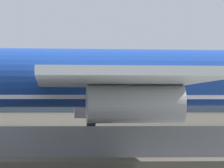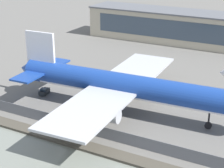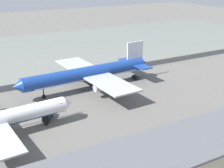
# 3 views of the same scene
# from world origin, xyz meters

# --- Properties ---
(ground_plane) EXTENTS (500.00, 500.00, 0.00)m
(ground_plane) POSITION_xyz_m (0.00, 0.00, 0.00)
(ground_plane) COLOR #66635E
(waterfront_lagoon) EXTENTS (320.00, 98.00, 0.01)m
(waterfront_lagoon) POSITION_xyz_m (0.00, -71.00, 0.00)
(waterfront_lagoon) COLOR gray
(waterfront_lagoon) RESTS_ON ground
(shoreline_seawall) EXTENTS (320.00, 3.00, 0.50)m
(shoreline_seawall) POSITION_xyz_m (0.00, -20.50, 0.25)
(shoreline_seawall) COLOR #474238
(shoreline_seawall) RESTS_ON ground
(perimeter_fence) EXTENTS (280.00, 0.10, 2.45)m
(perimeter_fence) POSITION_xyz_m (0.00, -16.00, 1.23)
(perimeter_fence) COLOR slate
(perimeter_fence) RESTS_ON ground
(cargo_jet_blue) EXTENTS (57.13, 49.23, 16.04)m
(cargo_jet_blue) POSITION_xyz_m (3.45, -3.57, 6.12)
(cargo_jet_blue) COLOR #193D93
(cargo_jet_blue) RESTS_ON ground
(baggage_tug) EXTENTS (2.17, 3.44, 1.80)m
(baggage_tug) POSITION_xyz_m (-18.18, -4.13, 0.81)
(baggage_tug) COLOR #1E2328
(baggage_tug) RESTS_ON ground
(ops_van) EXTENTS (4.60, 5.50, 2.48)m
(ops_van) POSITION_xyz_m (26.25, 14.17, 1.28)
(ops_van) COLOR #1E2328
(ops_van) RESTS_ON ground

